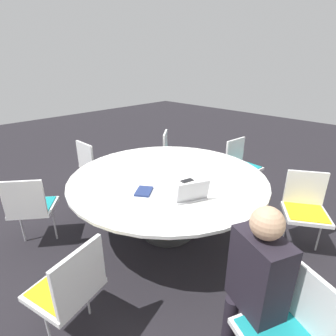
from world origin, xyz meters
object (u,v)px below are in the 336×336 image
Objects in this scene: chair_1 at (305,205)px; handbag at (207,172)px; chair_6 at (70,285)px; spiral_notebook at (144,191)px; person_0 at (256,278)px; chair_0 at (290,328)px; chair_4 at (94,163)px; laptop at (190,195)px; chair_3 at (173,152)px; chair_2 at (241,163)px; chair_5 at (31,205)px; cell_phone at (187,181)px.

chair_1 reaches higher than handbag.
chair_6 is 3.35× the size of spiral_notebook.
person_0 is at bearing -66.10° from chair_6.
person_0 reaches higher than chair_0.
chair_1 is 1.00× the size of chair_4.
laptop is (-1.21, 0.08, 0.28)m from chair_6.
chair_3 is 2.97m from chair_6.
laptop reaches higher than chair_0.
laptop is 2.23m from handbag.
chair_2 is 1.16m from chair_3.
chair_4 and chair_5 have the same top height.
chair_0 is 3.35× the size of spiral_notebook.
chair_5 is at bearing 36.23° from chair_0.
person_0 is at bearing 14.56° from chair_3.
chair_4 is at bearing -29.54° from handbag.
laptop reaches higher than chair_3.
chair_1 is 2.45m from chair_6.
handbag is at bearing -53.26° from chair_1.
chair_6 is at bearing 8.03° from cell_phone.
chair_1 is 2.28m from chair_3.
chair_0 is 1.64m from cell_phone.
chair_5 is at bearing -13.83° from chair_2.
spiral_notebook is (1.59, 1.11, 0.24)m from chair_3.
chair_5 reaches higher than cell_phone.
chair_0 is at bearing 93.14° from laptop.
chair_1 is 5.68× the size of cell_phone.
chair_4 reaches higher than cell_phone.
person_0 is (0.59, 2.95, 0.19)m from chair_4.
chair_5 is at bearing 38.03° from person_0.
chair_0 reaches higher than cell_phone.
chair_0 is at bearing 62.68° from cell_phone.
chair_1 is 1.32m from cell_phone.
spiral_notebook is (-0.22, -1.33, 0.05)m from person_0.
chair_4 is at bearing -102.98° from spiral_notebook.
chair_1 is at bearing 68.71° from handbag.
chair_5 is at bearing 65.83° from chair_6.
chair_6 is at bearing -9.47° from chair_3.
laptop is at bearing 24.97° from chair_1.
chair_1 is at bearing 128.64° from cell_phone.
chair_5 is 2.40m from person_0.
handbag is (-2.80, 0.31, -0.38)m from chair_5.
chair_2 is 3.35× the size of spiral_notebook.
cell_phone is (1.46, 0.15, 0.23)m from chair_2.
chair_5 is (2.37, 0.11, 0.00)m from chair_3.
person_0 is (1.81, 2.44, 0.19)m from chair_3.
chair_5 is at bearing -30.93° from laptop.
cell_phone is (-0.72, -1.19, 0.04)m from person_0.
chair_4 is 5.68× the size of cell_phone.
spiral_notebook is (-0.78, 1.00, 0.24)m from chair_5.
chair_2 is 2.57m from person_0.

